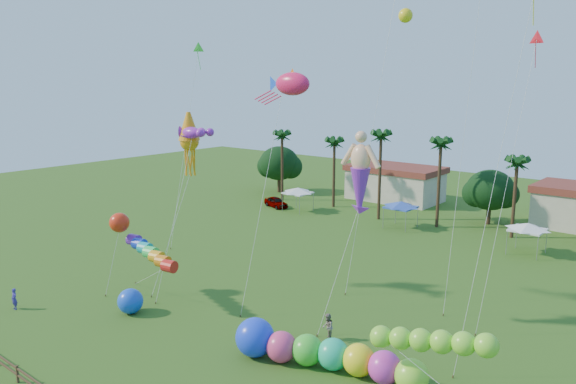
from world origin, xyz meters
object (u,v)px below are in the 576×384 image
Objects in this scene: caterpillar_inflatable at (320,353)px; blue_ball at (130,301)px; car_a at (276,202)px; spectator_a at (14,299)px; spectator_b at (328,327)px.

blue_ball is (-15.09, -2.29, -0.09)m from caterpillar_inflatable.
spectator_a reaches higher than car_a.
blue_ball is at bearing 173.22° from caterpillar_inflatable.
spectator_b is (20.35, 10.48, 0.10)m from spectator_a.
car_a is 2.20× the size of blue_ball.
spectator_a is at bearing -151.91° from car_a.
blue_ball is (7.07, 4.96, 0.12)m from spectator_a.
caterpillar_inflatable is (22.16, 7.25, 0.21)m from spectator_a.
caterpillar_inflatable reaches higher than spectator_a.
car_a is 42.26m from caterpillar_inflatable.
spectator_a is at bearing -93.45° from spectator_b.
blue_ball reaches higher than car_a.
spectator_b reaches higher than spectator_a.
spectator_a is 23.32m from caterpillar_inflatable.
car_a is at bearing 114.02° from blue_ball.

